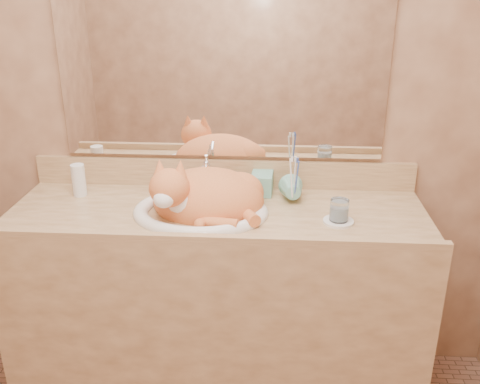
# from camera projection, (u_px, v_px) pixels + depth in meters

# --- Properties ---
(wall_back) EXTENTS (2.40, 0.02, 2.50)m
(wall_back) POSITION_uv_depth(u_px,v_px,m) (222.00, 93.00, 2.14)
(wall_back) COLOR brown
(wall_back) RESTS_ON ground
(vanity_counter) EXTENTS (1.60, 0.55, 0.85)m
(vanity_counter) POSITION_uv_depth(u_px,v_px,m) (218.00, 306.00, 2.20)
(vanity_counter) COLOR olive
(vanity_counter) RESTS_ON floor
(mirror) EXTENTS (1.30, 0.02, 0.80)m
(mirror) POSITION_uv_depth(u_px,v_px,m) (222.00, 57.00, 2.08)
(mirror) COLOR white
(mirror) RESTS_ON wall_back
(sink_basin) EXTENTS (0.54, 0.47, 0.16)m
(sink_basin) POSITION_uv_depth(u_px,v_px,m) (200.00, 194.00, 1.99)
(sink_basin) COLOR white
(sink_basin) RESTS_ON vanity_counter
(faucet) EXTENTS (0.05, 0.11, 0.15)m
(faucet) POSITION_uv_depth(u_px,v_px,m) (207.00, 176.00, 2.17)
(faucet) COLOR white
(faucet) RESTS_ON vanity_counter
(cat) EXTENTS (0.44, 0.36, 0.23)m
(cat) POSITION_uv_depth(u_px,v_px,m) (204.00, 194.00, 2.01)
(cat) COLOR #CE622F
(cat) RESTS_ON sink_basin
(soap_dispenser) EXTENTS (0.09, 0.09, 0.19)m
(soap_dispenser) POSITION_uv_depth(u_px,v_px,m) (261.00, 176.00, 2.12)
(soap_dispenser) COLOR #72B6A1
(soap_dispenser) RESTS_ON vanity_counter
(toothbrush_cup) EXTENTS (0.11, 0.11, 0.09)m
(toothbrush_cup) POSITION_uv_depth(u_px,v_px,m) (293.00, 194.00, 2.08)
(toothbrush_cup) COLOR #72B6A1
(toothbrush_cup) RESTS_ON vanity_counter
(toothbrushes) EXTENTS (0.03, 0.03, 0.20)m
(toothbrushes) POSITION_uv_depth(u_px,v_px,m) (294.00, 177.00, 2.05)
(toothbrushes) COLOR white
(toothbrushes) RESTS_ON toothbrush_cup
(saucer) EXTENTS (0.11, 0.11, 0.01)m
(saucer) POSITION_uv_depth(u_px,v_px,m) (338.00, 221.00, 1.95)
(saucer) COLOR white
(saucer) RESTS_ON vanity_counter
(water_glass) EXTENTS (0.07, 0.07, 0.08)m
(water_glass) POSITION_uv_depth(u_px,v_px,m) (339.00, 210.00, 1.93)
(water_glass) COLOR silver
(water_glass) RESTS_ON saucer
(lotion_bottle) EXTENTS (0.05, 0.05, 0.13)m
(lotion_bottle) POSITION_uv_depth(u_px,v_px,m) (79.00, 180.00, 2.16)
(lotion_bottle) COLOR white
(lotion_bottle) RESTS_ON vanity_counter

